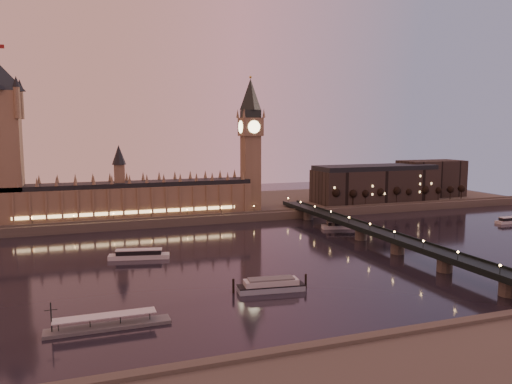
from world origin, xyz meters
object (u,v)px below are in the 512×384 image
at_px(cruise_boat_a, 139,254).
at_px(moored_barge, 271,285).
at_px(pontoon_pier, 108,325).
at_px(cruise_boat_b, 343,225).

relative_size(cruise_boat_a, moored_barge, 0.99).
bearing_deg(pontoon_pier, cruise_boat_b, 37.76).
bearing_deg(pontoon_pier, cruise_boat_a, 76.91).
xyz_separation_m(cruise_boat_a, cruise_boat_b, (144.43, 35.72, 0.11)).
bearing_deg(cruise_boat_a, pontoon_pier, -90.90).
relative_size(cruise_boat_a, cruise_boat_b, 1.09).
relative_size(cruise_boat_b, pontoon_pier, 0.70).
bearing_deg(cruise_boat_b, moored_barge, -116.75).
bearing_deg(cruise_boat_a, moored_barge, -45.72).
xyz_separation_m(cruise_boat_b, pontoon_pier, (-166.04, -128.62, -1.14)).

